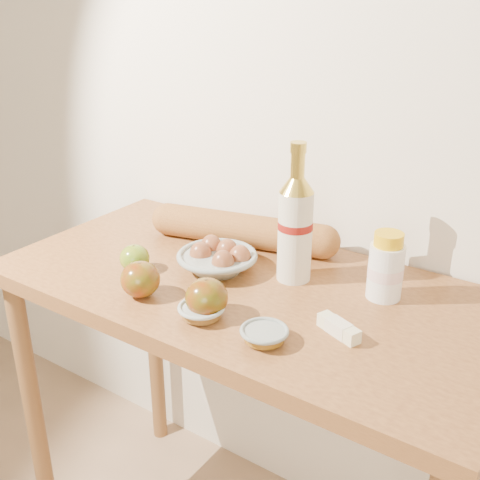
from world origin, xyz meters
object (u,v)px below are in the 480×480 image
bourbon_bottle (295,226)px  egg_bowl (218,259)px  cream_bottle (386,268)px  baguette (242,230)px  table (247,328)px

bourbon_bottle → egg_bowl: (-0.17, -0.06, -0.11)m
cream_bottle → baguette: cream_bottle is taller
egg_bowl → table: bearing=-11.4°
table → cream_bottle: (0.29, 0.12, 0.19)m
egg_bowl → baguette: (-0.03, 0.15, 0.02)m
table → bourbon_bottle: bearing=46.8°
cream_bottle → egg_bowl: (-0.38, -0.10, -0.04)m
table → baguette: (-0.13, 0.17, 0.17)m
table → cream_bottle: size_ratio=7.79×
cream_bottle → baguette: size_ratio=0.29×
table → cream_bottle: 0.37m
egg_bowl → baguette: baguette is taller
table → egg_bowl: (-0.10, 0.02, 0.15)m
table → bourbon_bottle: bourbon_bottle is taller
egg_bowl → bourbon_bottle: bearing=19.5°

